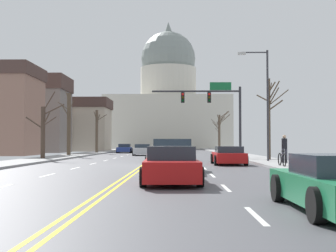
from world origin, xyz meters
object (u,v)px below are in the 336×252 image
object	(u,v)px
street_lamp_right	(264,95)
signal_gantry	(215,104)
bicycle_parked	(282,159)
sedan_near_01	(229,156)
sedan_oncoming_00	(142,150)
sedan_near_03	(171,166)
pedestrian_00	(284,147)
sedan_near_00	(177,153)
pickup_truck_near_02	(173,157)
sedan_oncoming_01	(125,149)

from	to	relation	value
street_lamp_right	signal_gantry	bearing A→B (deg)	105.84
signal_gantry	bicycle_parked	size ratio (longest dim) A/B	4.47
sedan_near_01	sedan_oncoming_00	bearing A→B (deg)	109.06
sedan_near_03	bicycle_parked	world-z (taller)	sedan_near_03
sedan_near_01	sedan_oncoming_00	world-z (taller)	sedan_oncoming_00
sedan_near_01	pedestrian_00	bearing A→B (deg)	-9.69
sedan_near_00	pedestrian_00	distance (m)	9.57
signal_gantry	pickup_truck_near_02	size ratio (longest dim) A/B	1.49
sedan_near_03	bicycle_parked	distance (m)	10.55
sedan_near_01	pickup_truck_near_02	xyz separation A→B (m)	(-3.47, -6.30, 0.15)
signal_gantry	street_lamp_right	world-z (taller)	street_lamp_right
sedan_near_03	pedestrian_00	world-z (taller)	pedestrian_00
sedan_near_00	sedan_near_01	distance (m)	7.11
sedan_near_00	sedan_near_03	xyz separation A→B (m)	(-0.24, -19.24, 0.01)
street_lamp_right	sedan_oncoming_01	size ratio (longest dim) A/B	1.77
sedan_near_00	pedestrian_00	world-z (taller)	pedestrian_00
sedan_near_03	pedestrian_00	distance (m)	14.10
sedan_near_01	sedan_oncoming_00	distance (m)	21.39
sedan_near_00	sedan_near_03	distance (m)	19.24
sedan_near_03	sedan_near_01	bearing A→B (deg)	74.98
street_lamp_right	sedan_near_01	xyz separation A→B (m)	(-2.67, -2.27, -4.07)
sedan_near_01	pedestrian_00	xyz separation A→B (m)	(3.37, -0.58, 0.54)
street_lamp_right	sedan_oncoming_01	xyz separation A→B (m)	(-12.89, 29.06, -4.05)
sedan_oncoming_01	bicycle_parked	bearing A→B (deg)	-70.42
signal_gantry	pickup_truck_near_02	distance (m)	18.43
pickup_truck_near_02	pedestrian_00	size ratio (longest dim) A/B	3.08
sedan_near_00	street_lamp_right	bearing A→B (deg)	-34.65
sedan_near_01	pickup_truck_near_02	size ratio (longest dim) A/B	0.81
pickup_truck_near_02	sedan_oncoming_01	world-z (taller)	pickup_truck_near_02
signal_gantry	pickup_truck_near_02	xyz separation A→B (m)	(-3.57, -17.60, -4.12)
sedan_near_01	pickup_truck_near_02	world-z (taller)	pickup_truck_near_02
sedan_oncoming_00	bicycle_parked	bearing A→B (deg)	-68.94
signal_gantry	sedan_near_01	world-z (taller)	signal_gantry
street_lamp_right	pickup_truck_near_02	world-z (taller)	street_lamp_right
sedan_near_00	sedan_oncoming_00	bearing A→B (deg)	105.16
signal_gantry	sedan_near_03	bearing A→B (deg)	-98.39
sedan_near_01	sedan_oncoming_01	bearing A→B (deg)	108.07
sedan_oncoming_01	sedan_oncoming_00	bearing A→B (deg)	-73.77
bicycle_parked	signal_gantry	bearing A→B (deg)	98.42
pickup_truck_near_02	bicycle_parked	distance (m)	6.25
pickup_truck_near_02	sedan_oncoming_00	size ratio (longest dim) A/B	1.19
sedan_oncoming_00	sedan_oncoming_01	distance (m)	11.56
street_lamp_right	sedan_near_03	bearing A→B (deg)	-112.02
street_lamp_right	sedan_near_03	xyz separation A→B (m)	(-6.13, -15.16, -4.03)
sedan_oncoming_00	signal_gantry	bearing A→B (deg)	-51.50
signal_gantry	pedestrian_00	bearing A→B (deg)	-74.64
pedestrian_00	bicycle_parked	distance (m)	3.73
sedan_near_01	bicycle_parked	distance (m)	4.77
sedan_near_00	bicycle_parked	xyz separation A→B (m)	(5.61, -10.46, -0.10)
pickup_truck_near_02	sedan_near_01	bearing A→B (deg)	61.18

